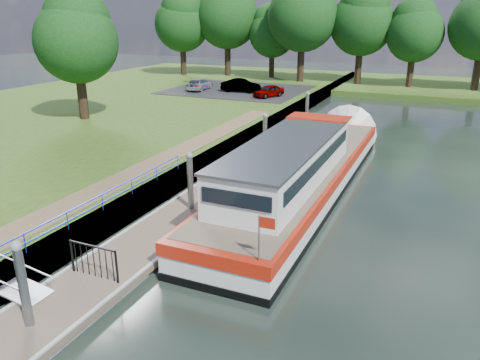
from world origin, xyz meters
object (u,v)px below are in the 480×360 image
at_px(car_a, 269,91).
at_px(pontoon, 234,181).
at_px(car_c, 199,84).
at_px(barge, 305,169).
at_px(car_b, 241,85).

bearing_deg(car_a, pontoon, -51.46).
bearing_deg(car_a, car_c, -165.78).
xyz_separation_m(barge, car_a, (-9.86, 21.07, 0.33)).
bearing_deg(car_a, barge, -42.37).
bearing_deg(car_b, car_a, -117.87).
distance_m(pontoon, barge, 3.79).
bearing_deg(car_c, barge, 124.98).
xyz_separation_m(barge, car_c, (-18.15, 22.28, 0.34)).
relative_size(car_b, car_c, 0.98).
relative_size(pontoon, barge, 1.42).
relative_size(car_a, car_b, 0.85).
bearing_deg(car_b, car_c, 93.87).
relative_size(barge, car_a, 6.19).
relative_size(barge, car_c, 5.14).
distance_m(barge, car_c, 28.74).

